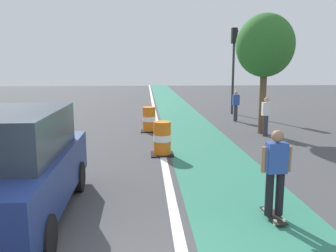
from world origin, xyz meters
name	(u,v)px	position (x,y,z in m)	size (l,w,h in m)	color
bike_lane_strip	(189,127)	(2.40, 12.00, 0.00)	(2.50, 80.00, 0.01)	#2D755B
lane_divider_stripe	(158,128)	(0.90, 12.00, 0.01)	(0.20, 80.00, 0.01)	silver
skateboarder_on_lane	(276,172)	(2.73, 2.02, 0.91)	(0.57, 0.81, 1.69)	black
parked_suv_nearest	(16,166)	(-2.00, 2.29, 1.04)	(2.00, 4.64, 2.04)	navy
traffic_barrel_front	(162,139)	(0.88, 6.90, 0.53)	(0.73, 0.73, 1.09)	orange
traffic_barrel_mid	(149,120)	(0.50, 11.05, 0.53)	(0.73, 0.73, 1.09)	orange
traffic_light_corner	(234,56)	(5.61, 16.59, 3.50)	(0.41, 0.32, 5.10)	#2D2D2D
pedestrian_crossing	(266,115)	(5.27, 9.72, 0.86)	(0.34, 0.20, 1.61)	#33333D
pedestrian_waiting	(236,105)	(5.07, 13.72, 0.86)	(0.34, 0.20, 1.61)	#33333D
street_tree_sidewalk	(265,46)	(5.31, 10.35, 3.67)	(2.40, 2.40, 5.00)	brown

